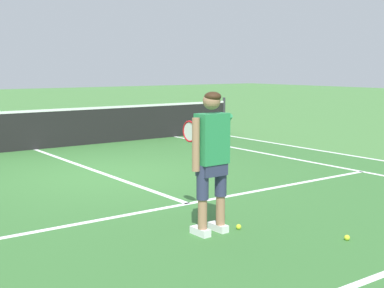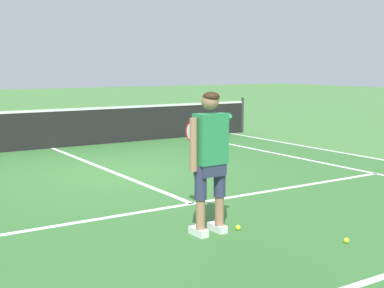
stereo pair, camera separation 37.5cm
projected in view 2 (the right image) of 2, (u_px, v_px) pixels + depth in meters
name	position (u px, v px, depth m)	size (l,w,h in m)	color
ground_plane	(117.00, 174.00, 10.02)	(80.00, 80.00, 0.00)	#477F3D
court_inner_surface	(144.00, 184.00, 9.11)	(10.98, 10.10, 0.00)	#387033
line_baseline	(379.00, 278.00, 5.07)	(10.98, 0.10, 0.01)	white
line_service	(192.00, 204.00, 7.82)	(8.23, 0.10, 0.01)	white
line_centre_service	(105.00, 169.00, 10.48)	(0.10, 6.40, 0.01)	white
line_singles_right	(315.00, 161.00, 11.31)	(0.10, 9.70, 0.01)	white
line_doubles_right	(359.00, 156.00, 12.04)	(0.10, 9.70, 0.01)	white
tennis_net	(52.00, 128.00, 13.08)	(11.96, 0.08, 1.07)	#333338
tennis_player	(209.00, 153.00, 6.29)	(0.63, 1.13, 1.71)	white
tennis_ball_near_feet	(238.00, 228.00, 6.55)	(0.07, 0.07, 0.07)	#CCE02D
tennis_ball_by_baseline	(346.00, 241.00, 6.06)	(0.07, 0.07, 0.07)	#CCE02D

